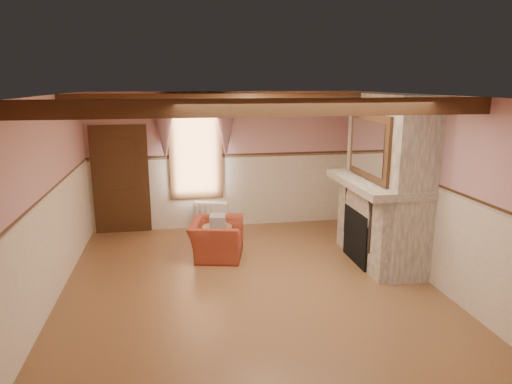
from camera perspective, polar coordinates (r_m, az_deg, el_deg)
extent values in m
cube|color=brown|center=(7.01, -0.91, -11.54)|extent=(5.50, 6.00, 0.01)
cube|color=silver|center=(6.35, -1.00, 11.98)|extent=(5.50, 6.00, 0.01)
cube|color=tan|center=(9.46, -3.88, 3.95)|extent=(5.50, 0.02, 2.80)
cube|color=tan|center=(3.77, 6.52, -11.25)|extent=(5.50, 0.02, 2.80)
cube|color=tan|center=(6.69, -24.88, -1.34)|extent=(0.02, 6.00, 2.80)
cube|color=tan|center=(7.48, 20.33, 0.55)|extent=(0.02, 6.00, 2.80)
cube|color=black|center=(7.92, 12.86, -5.40)|extent=(0.20, 0.95, 0.90)
imported|color=maroon|center=(8.01, -4.98, -5.84)|extent=(1.06, 1.15, 0.64)
cylinder|color=brown|center=(8.01, -4.84, -6.18)|extent=(0.60, 0.60, 0.55)
cube|color=#B7AD8C|center=(7.91, -4.83, -3.59)|extent=(0.31, 0.36, 0.20)
cube|color=white|center=(9.39, -5.61, -3.06)|extent=(0.72, 0.38, 0.60)
imported|color=brown|center=(7.66, 15.26, 1.68)|extent=(0.34, 0.34, 0.08)
cube|color=#30200D|center=(8.46, 12.67, 3.33)|extent=(0.14, 0.24, 0.20)
cylinder|color=gold|center=(8.26, 13.28, 3.33)|extent=(0.11, 0.11, 0.28)
cylinder|color=#A81419|center=(7.04, 17.67, 0.82)|extent=(0.06, 0.06, 0.16)
cylinder|color=gold|center=(7.47, 15.95, 1.48)|extent=(0.06, 0.06, 0.12)
cube|color=gray|center=(7.84, 16.09, 1.44)|extent=(0.85, 2.00, 2.80)
cube|color=gray|center=(7.77, 14.88, 1.11)|extent=(1.05, 2.05, 0.12)
cube|color=silver|center=(7.59, 13.88, 5.56)|extent=(0.06, 1.44, 1.04)
cube|color=black|center=(9.47, -16.53, 1.27)|extent=(1.10, 0.10, 2.10)
cube|color=white|center=(9.34, -7.55, 5.29)|extent=(1.06, 0.08, 2.02)
cube|color=gray|center=(9.19, -7.64, 8.92)|extent=(1.30, 0.14, 1.40)
cube|color=black|center=(5.18, 1.16, 10.51)|extent=(5.50, 0.18, 0.20)
cube|color=black|center=(7.54, -2.48, 11.46)|extent=(5.50, 0.18, 0.20)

